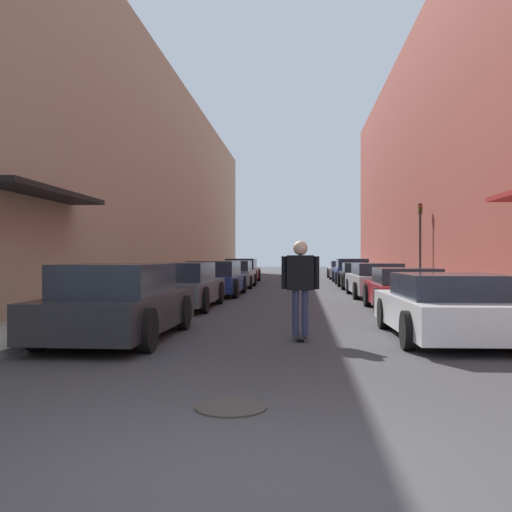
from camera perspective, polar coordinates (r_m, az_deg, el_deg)
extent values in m
plane|color=#38383A|center=(23.61, 3.83, -3.60)|extent=(109.19, 109.19, 0.00)
cube|color=#A3A099|center=(29.02, -5.87, -2.81)|extent=(1.80, 49.63, 0.12)
cube|color=#A3A099|center=(28.94, 13.77, -2.82)|extent=(1.80, 49.63, 0.12)
cube|color=tan|center=(29.88, -11.39, 7.24)|extent=(4.00, 49.63, 10.50)
cube|color=black|center=(13.71, -20.22, 5.94)|extent=(1.00, 4.80, 0.12)
cube|color=brown|center=(29.93, 19.33, 9.57)|extent=(4.00, 49.63, 12.91)
cube|color=#232326|center=(10.49, -13.45, -5.41)|extent=(1.86, 4.42, 0.61)
cube|color=#232833|center=(10.24, -13.83, -2.31)|extent=(1.61, 2.31, 0.55)
cylinder|color=black|center=(12.07, -15.43, -5.41)|extent=(0.18, 0.69, 0.69)
cylinder|color=black|center=(11.59, -7.22, -5.63)|extent=(0.18, 0.69, 0.69)
cylinder|color=black|center=(9.56, -21.03, -6.83)|extent=(0.18, 0.69, 0.69)
cylinder|color=black|center=(8.95, -10.77, -7.30)|extent=(0.18, 0.69, 0.69)
cube|color=#515459|center=(16.35, -7.30, -3.49)|extent=(1.77, 4.64, 0.59)
cube|color=#232833|center=(16.10, -7.47, -1.58)|extent=(1.55, 2.42, 0.51)
cylinder|color=black|center=(17.94, -9.03, -3.63)|extent=(0.18, 0.69, 0.69)
cylinder|color=black|center=(17.62, -3.63, -3.69)|extent=(0.18, 0.69, 0.69)
cylinder|color=black|center=(15.17, -11.56, -4.29)|extent=(0.18, 0.69, 0.69)
cylinder|color=black|center=(14.80, -5.20, -4.40)|extent=(0.18, 0.69, 0.69)
cube|color=navy|center=(21.44, -4.10, -2.69)|extent=(1.99, 4.61, 0.57)
cube|color=#232833|center=(21.20, -4.19, -1.23)|extent=(1.71, 2.41, 0.54)
cylinder|color=black|center=(22.99, -5.86, -2.82)|extent=(0.18, 0.70, 0.70)
cylinder|color=black|center=(22.74, -1.26, -2.85)|extent=(0.18, 0.70, 0.70)
cylinder|color=black|center=(20.22, -7.29, -3.21)|extent=(0.18, 0.70, 0.70)
cylinder|color=black|center=(19.92, -2.07, -3.26)|extent=(0.18, 0.70, 0.70)
cube|color=gray|center=(27.02, -2.37, -2.13)|extent=(1.95, 3.94, 0.62)
cube|color=#232833|center=(26.81, -2.42, -0.98)|extent=(1.71, 2.05, 0.47)
cylinder|color=black|center=(28.36, -3.98, -2.38)|extent=(0.18, 0.60, 0.60)
cylinder|color=black|center=(28.14, -0.16, -2.40)|extent=(0.18, 0.60, 0.60)
cylinder|color=black|center=(25.95, -4.77, -2.61)|extent=(0.18, 0.60, 0.60)
cylinder|color=black|center=(25.72, -0.60, -2.63)|extent=(0.18, 0.60, 0.60)
cube|color=maroon|center=(32.31, -1.44, -1.75)|extent=(1.80, 4.28, 0.60)
cube|color=#232833|center=(32.08, -1.47, -0.74)|extent=(1.58, 2.23, 0.54)
cylinder|color=black|center=(33.72, -2.68, -1.92)|extent=(0.18, 0.70, 0.70)
cylinder|color=black|center=(33.55, 0.28, -1.93)|extent=(0.18, 0.70, 0.70)
cylinder|color=black|center=(31.10, -3.28, -2.08)|extent=(0.18, 0.70, 0.70)
cylinder|color=black|center=(30.91, -0.08, -2.10)|extent=(0.18, 0.70, 0.70)
cube|color=silver|center=(10.83, 18.63, -5.42)|extent=(2.06, 4.35, 0.58)
cube|color=#232833|center=(10.59, 18.92, -2.83)|extent=(1.77, 2.28, 0.42)
cylinder|color=black|center=(11.96, 12.61, -5.62)|extent=(0.18, 0.62, 0.62)
cylinder|color=black|center=(12.38, 21.41, -5.43)|extent=(0.18, 0.62, 0.62)
cylinder|color=black|center=(9.35, 14.95, -7.20)|extent=(0.18, 0.62, 0.62)
cube|color=maroon|center=(15.97, 14.63, -3.66)|extent=(1.77, 3.95, 0.55)
cube|color=#232833|center=(15.75, 14.76, -1.94)|extent=(1.55, 2.06, 0.42)
cylinder|color=black|center=(17.06, 11.05, -3.84)|extent=(0.18, 0.68, 0.68)
cylinder|color=black|center=(17.34, 16.72, -3.78)|extent=(0.18, 0.68, 0.68)
cylinder|color=black|center=(14.64, 12.16, -4.48)|extent=(0.18, 0.68, 0.68)
cylinder|color=black|center=(14.97, 18.72, -4.38)|extent=(0.18, 0.68, 0.68)
cube|color=#B7B7BC|center=(21.27, 11.89, -2.70)|extent=(1.86, 4.69, 0.63)
cube|color=#232833|center=(21.02, 11.98, -1.29)|extent=(1.60, 2.45, 0.43)
cylinder|color=black|center=(22.62, 9.25, -2.99)|extent=(0.18, 0.60, 0.60)
cylinder|color=black|center=(22.82, 13.57, -2.97)|extent=(0.18, 0.60, 0.60)
cylinder|color=black|center=(19.75, 9.96, -3.43)|extent=(0.18, 0.60, 0.60)
cylinder|color=black|center=(19.99, 14.88, -3.39)|extent=(0.18, 0.60, 0.60)
cube|color=black|center=(26.52, 10.32, -2.18)|extent=(1.79, 4.04, 0.57)
cube|color=#232833|center=(26.30, 10.37, -1.12)|extent=(1.55, 2.12, 0.41)
cylinder|color=black|center=(27.69, 8.33, -2.36)|extent=(0.18, 0.68, 0.68)
cylinder|color=black|center=(27.85, 11.78, -2.35)|extent=(0.18, 0.68, 0.68)
cylinder|color=black|center=(25.21, 8.72, -2.59)|extent=(0.18, 0.68, 0.68)
cylinder|color=black|center=(25.39, 12.50, -2.57)|extent=(0.18, 0.68, 0.68)
cube|color=navy|center=(31.70, 9.52, -1.77)|extent=(1.82, 4.28, 0.64)
cube|color=#232833|center=(31.48, 9.55, -0.73)|extent=(1.60, 2.23, 0.51)
cylinder|color=black|center=(32.97, 7.78, -2.00)|extent=(0.18, 0.66, 0.66)
cylinder|color=black|center=(33.12, 10.85, -1.99)|extent=(0.18, 0.66, 0.66)
cylinder|color=black|center=(30.32, 8.07, -2.17)|extent=(0.18, 0.66, 0.66)
cylinder|color=black|center=(30.48, 11.40, -2.16)|extent=(0.18, 0.66, 0.66)
cube|color=#B7B7BC|center=(37.65, 8.67, -1.55)|extent=(1.86, 4.77, 0.57)
cube|color=#232833|center=(37.41, 8.70, -0.81)|extent=(1.60, 2.50, 0.41)
cylinder|color=black|center=(39.07, 7.25, -1.70)|extent=(0.18, 0.64, 0.64)
cylinder|color=black|center=(39.19, 9.77, -1.70)|extent=(0.18, 0.64, 0.64)
cylinder|color=black|center=(36.14, 7.48, -1.84)|extent=(0.18, 0.64, 0.64)
cylinder|color=black|center=(36.27, 10.20, -1.83)|extent=(0.18, 0.64, 0.64)
cube|color=black|center=(10.23, 4.46, -7.96)|extent=(0.20, 0.78, 0.02)
cylinder|color=beige|center=(10.48, 4.04, -7.97)|extent=(0.03, 0.06, 0.06)
cylinder|color=beige|center=(10.48, 4.88, -7.97)|extent=(0.03, 0.06, 0.06)
cylinder|color=beige|center=(9.99, 4.02, -8.37)|extent=(0.03, 0.06, 0.06)
cylinder|color=beige|center=(9.99, 4.90, -8.37)|extent=(0.03, 0.06, 0.06)
cylinder|color=#2D3351|center=(10.18, 3.99, -5.67)|extent=(0.12, 0.12, 0.80)
cylinder|color=#2D3351|center=(10.18, 4.94, -5.67)|extent=(0.12, 0.12, 0.80)
cube|color=black|center=(10.14, 4.46, -1.67)|extent=(0.48, 0.22, 0.62)
sphere|color=beige|center=(10.13, 4.46, 0.80)|extent=(0.26, 0.26, 0.26)
cylinder|color=black|center=(10.14, 2.84, -1.67)|extent=(0.10, 0.10, 0.58)
cylinder|color=black|center=(10.14, 6.09, -1.67)|extent=(0.10, 0.10, 0.58)
cylinder|color=#332D28|center=(5.73, -2.54, -14.89)|extent=(0.70, 0.70, 0.02)
cylinder|color=#2D2D2D|center=(25.68, 16.09, 1.02)|extent=(0.10, 0.10, 3.64)
cube|color=#332D0F|center=(25.76, 16.09, 4.56)|extent=(0.16, 0.16, 0.45)
sphere|color=red|center=(25.68, 16.13, 4.83)|extent=(0.11, 0.11, 0.11)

